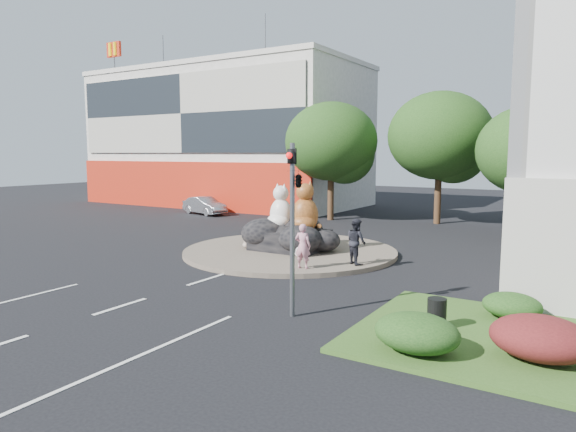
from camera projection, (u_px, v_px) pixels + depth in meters
name	position (u px, v px, depth m)	size (l,w,h in m)	color
ground	(121.00, 307.00, 15.84)	(120.00, 120.00, 0.00)	black
roundabout_island	(290.00, 251.00, 24.26)	(10.00, 10.00, 0.20)	brown
rock_plinth	(290.00, 240.00, 24.19)	(3.20, 2.60, 0.90)	black
shophouse_block	(227.00, 137.00, 48.05)	(25.20, 12.30, 17.40)	silver
grass_verge	(568.00, 352.00, 12.08)	(10.00, 6.00, 0.12)	#2C4F1A
tree_left	(332.00, 145.00, 35.86)	(6.46, 6.46, 8.27)	#382314
tree_mid	(441.00, 140.00, 33.85)	(6.84, 6.84, 8.76)	#382314
tree_right	(532.00, 155.00, 27.45)	(5.70, 5.70, 7.30)	#382314
hedge_near_green	(417.00, 333.00, 11.90)	(2.00, 1.60, 0.90)	#173A12
hedge_red	(541.00, 338.00, 11.43)	(2.20, 1.76, 0.99)	#4C1415
hedge_back_green	(512.00, 306.00, 14.33)	(1.60, 1.28, 0.72)	#173A12
traffic_light	(295.00, 192.00, 14.41)	(0.44, 1.24, 5.00)	#595B60
cat_white	(281.00, 206.00, 24.50)	(1.31, 1.14, 2.19)	white
cat_tabby	(305.00, 206.00, 23.59)	(1.42, 1.23, 2.36)	#A64522
kitten_calico	(248.00, 239.00, 24.49)	(0.52, 0.45, 0.86)	silver
kitten_white	(300.00, 248.00, 22.38)	(0.47, 0.41, 0.79)	beige
pedestrian_pink	(303.00, 246.00, 20.11)	(0.65, 0.43, 1.78)	#C57F90
pedestrian_dark	(356.00, 241.00, 20.91)	(0.91, 0.71, 1.87)	black
parked_car	(205.00, 206.00, 39.63)	(1.44, 4.13, 1.36)	#9C9DA3
litter_bin	(437.00, 313.00, 13.53)	(0.50, 0.50, 0.80)	black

